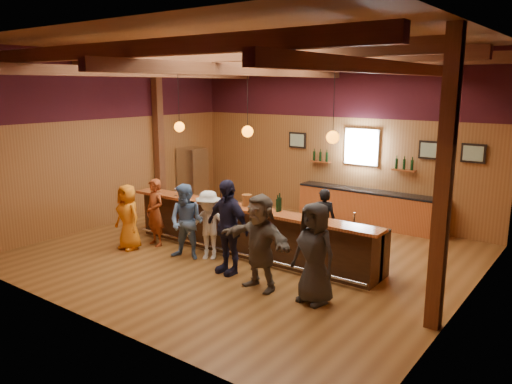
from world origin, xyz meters
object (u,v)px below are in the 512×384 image
customer_denim (187,222)px  customer_navy (227,227)px  back_bar_cabinet (369,208)px  bottle_a (278,205)px  ice_bucket (247,200)px  customer_brown (260,242)px  bartender (324,221)px  customer_orange (128,217)px  bar_counter (253,230)px  customer_redvest (155,212)px  customer_dark (314,253)px  customer_white (209,225)px  stainless_fridge (193,177)px

customer_denim → customer_navy: customer_navy is taller
back_bar_cabinet → bottle_a: bottle_a is taller
customer_denim → ice_bucket: bearing=31.2°
customer_brown → bartender: (-0.04, 2.45, -0.16)m
customer_orange → ice_bucket: customer_orange is taller
bar_counter → customer_redvest: customer_redvest is taller
back_bar_cabinet → customer_navy: bearing=-100.0°
ice_bucket → customer_redvest: bearing=-161.3°
customer_denim → customer_navy: size_ratio=0.86×
customer_navy → bartender: 2.39m
customer_dark → ice_bucket: 2.73m
bar_counter → customer_white: size_ratio=4.22×
back_bar_cabinet → stainless_fridge: size_ratio=2.22×
customer_denim → customer_white: bearing=18.5°
customer_white → bartender: customer_white is taller
customer_navy → customer_dark: (2.06, -0.19, -0.06)m
customer_brown → ice_bucket: size_ratio=7.33×
bar_counter → customer_dark: size_ratio=3.59×
customer_denim → bottle_a: bearing=11.9°
customer_redvest → bottle_a: 3.06m
customer_denim → customer_white: (0.39, 0.27, -0.07)m
stainless_fridge → customer_dark: size_ratio=1.03×
customer_white → bartender: size_ratio=1.02×
customer_redvest → customer_navy: customer_navy is taller
customer_brown → ice_bucket: customer_brown is taller
customer_denim → bartender: 2.99m
customer_navy → ice_bucket: bearing=115.6°
bartender → bottle_a: bearing=49.7°
customer_denim → bottle_a: (1.72, 0.90, 0.44)m
stainless_fridge → ice_bucket: size_ratio=7.44×
customer_redvest → ice_bucket: size_ratio=6.47×
customer_white → customer_dark: size_ratio=0.85×
back_bar_cabinet → customer_orange: bearing=-125.6°
back_bar_cabinet → customer_denim: size_ratio=2.46×
stainless_fridge → ice_bucket: (4.11, -2.64, 0.33)m
bartender → customer_navy: bearing=47.3°
customer_orange → bar_counter: bearing=35.2°
customer_denim → customer_white: 0.48m
customer_denim → bartender: (2.16, 2.07, -0.08)m
customer_dark → bartender: 2.63m
stainless_fridge → bottle_a: bearing=-28.6°
bartender → back_bar_cabinet: bearing=-107.8°
customer_white → customer_dark: (2.90, -0.58, 0.13)m
customer_orange → ice_bucket: size_ratio=6.17×
stainless_fridge → bartender: (5.38, -1.53, -0.17)m
customer_navy → customer_dark: 2.07m
bar_counter → bartender: bearing=36.1°
bar_counter → customer_white: bearing=-119.8°
customer_white → bottle_a: 1.55m
customer_white → customer_brown: size_ratio=0.84×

